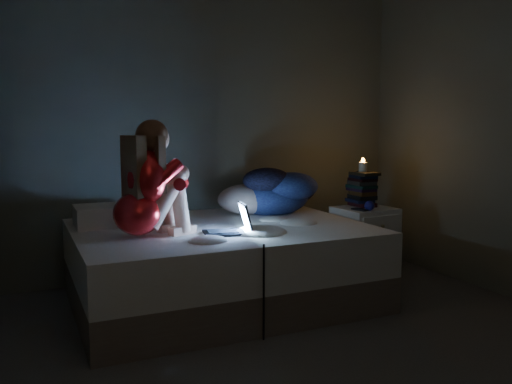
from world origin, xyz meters
TOP-DOWN VIEW (x-y plane):
  - floor at (0.00, 0.00)m, footprint 3.60×3.80m
  - wall_back at (0.00, 1.91)m, footprint 3.60×0.02m
  - bed at (-0.19, 1.10)m, footprint 2.03×1.52m
  - pillow at (-0.90, 1.45)m, footprint 0.50×0.35m
  - woman at (-0.82, 0.89)m, footprint 0.54×0.44m
  - laptop at (-0.25, 0.80)m, footprint 0.34×0.27m
  - clothes_pile at (0.40, 1.47)m, footprint 0.80×0.72m
  - nightstand at (1.12, 1.16)m, footprint 0.48×0.43m
  - book_stack at (1.15, 1.25)m, footprint 0.19×0.25m
  - candle at (1.15, 1.25)m, footprint 0.07×0.07m
  - phone at (0.99, 1.07)m, footprint 0.09×0.15m
  - blue_orb at (1.04, 1.02)m, footprint 0.08×0.08m

SIDE VIEW (x-z plane):
  - floor at x=0.00m, z-range -0.02..0.00m
  - bed at x=-0.19m, z-range 0.00..0.56m
  - nightstand at x=1.12m, z-range 0.00..0.60m
  - phone at x=0.99m, z-range 0.60..0.61m
  - pillow at x=-0.90m, z-range 0.56..0.70m
  - blue_orb at x=1.04m, z-range 0.60..0.68m
  - laptop at x=-0.25m, z-range 0.56..0.77m
  - book_stack at x=1.15m, z-range 0.60..0.89m
  - clothes_pile at x=0.40m, z-range 0.56..0.95m
  - candle at x=1.15m, z-range 0.89..0.97m
  - woman at x=-0.82m, z-range 0.56..1.31m
  - wall_back at x=0.00m, z-range 0.00..2.60m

